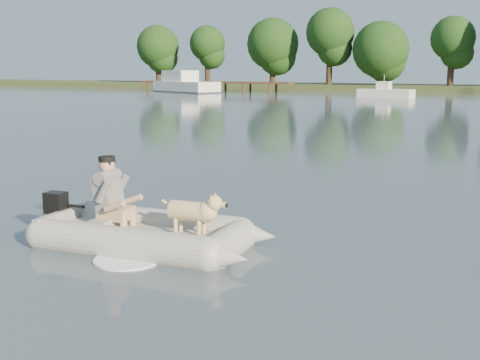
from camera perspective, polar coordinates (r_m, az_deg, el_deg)
The scene contains 9 objects.
water at distance 8.88m, azimuth -7.20°, elevation -6.21°, with size 160.00×160.00×0.00m, color slate.
shore_bank at distance 69.37m, azimuth 21.26°, elevation 8.02°, with size 160.00×12.00×0.70m, color #47512D.
dock at distance 66.63m, azimuth -2.51°, elevation 8.88°, with size 18.00×2.00×1.04m, color #4C331E, non-canonical shape.
dinghy at distance 8.78m, azimuth -8.70°, elevation -2.53°, with size 4.42×2.82×1.36m, color #9F9E9A, non-canonical shape.
man at distance 9.14m, azimuth -12.30°, elevation -0.96°, with size 0.71×0.61×1.06m, color slate, non-canonical shape.
dog at distance 8.54m, azimuth -4.82°, elevation -3.31°, with size 0.92×0.33×0.61m, color tan, non-canonical shape.
outboard_motor at distance 9.75m, azimuth -17.00°, elevation -3.22°, with size 0.41×0.28×0.77m, color black, non-canonical shape.
cabin_cruiser at distance 63.14m, azimuth -5.15°, elevation 9.29°, with size 8.54×3.05×2.64m, color white, non-canonical shape.
motorboat at distance 53.15m, azimuth 13.67°, elevation 8.58°, with size 4.76×1.83×2.02m, color white, non-canonical shape.
Camera 1 is at (4.54, -7.19, 2.56)m, focal length 45.00 mm.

